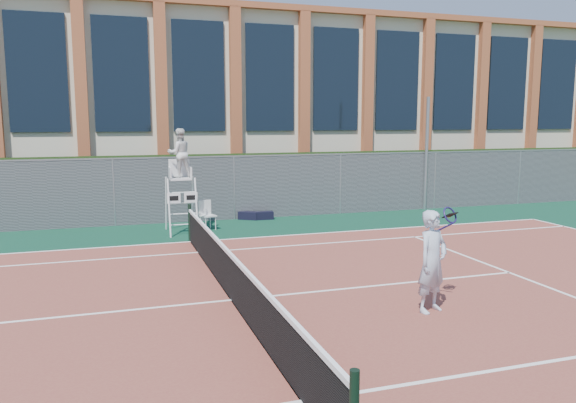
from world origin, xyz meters
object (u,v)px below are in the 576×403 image
object	(u,v)px
steel_pole	(426,154)
umpire_chair	(180,156)
tennis_player	(433,261)
plastic_chair	(206,212)

from	to	relation	value
steel_pole	umpire_chair	world-z (taller)	steel_pole
tennis_player	umpire_chair	bearing A→B (deg)	110.99
steel_pole	tennis_player	size ratio (longest dim) A/B	2.34
umpire_chair	plastic_chair	size ratio (longest dim) A/B	3.50
plastic_chair	steel_pole	bearing A→B (deg)	9.25
plastic_chair	tennis_player	world-z (taller)	tennis_player
umpire_chair	tennis_player	size ratio (longest dim) A/B	1.75
steel_pole	plastic_chair	world-z (taller)	steel_pole
steel_pole	umpire_chair	size ratio (longest dim) A/B	1.34
steel_pole	umpire_chair	xyz separation A→B (m)	(-9.59, -1.66, 0.20)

